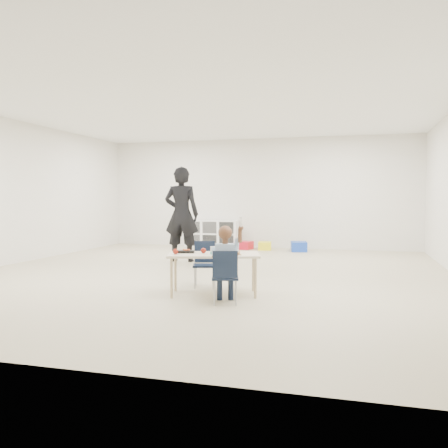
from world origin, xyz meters
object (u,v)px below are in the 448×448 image
(table, at_px, (214,274))
(chair_near, at_px, (225,276))
(child, at_px, (225,261))
(adult, at_px, (182,214))
(cubby_shelf, at_px, (212,234))

(table, bearing_deg, chair_near, -73.84)
(child, bearing_deg, chair_near, 0.00)
(table, relative_size, adult, 0.69)
(child, relative_size, adult, 0.54)
(adult, bearing_deg, chair_near, 112.43)
(child, distance_m, adult, 3.95)
(cubby_shelf, bearing_deg, child, -71.72)
(chair_near, height_order, cubby_shelf, cubby_shelf)
(chair_near, bearing_deg, cubby_shelf, 93.09)
(child, xyz_separation_m, adult, (-1.86, 3.46, 0.44))
(table, distance_m, chair_near, 0.54)
(table, xyz_separation_m, child, (0.28, -0.46, 0.24))
(adult, bearing_deg, cubby_shelf, -91.13)
(table, bearing_deg, adult, 102.49)
(child, distance_m, cubby_shelf, 6.66)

